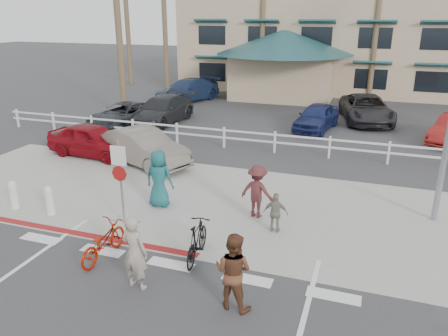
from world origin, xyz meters
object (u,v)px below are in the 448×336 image
at_px(sign_post, 121,179).
at_px(bike_black, 197,241).
at_px(bike_red, 103,242).
at_px(car_red_compact, 93,140).
at_px(car_white_sedan, 143,147).

height_order(sign_post, bike_black, sign_post).
relative_size(sign_post, bike_red, 1.64).
xyz_separation_m(sign_post, car_red_compact, (-4.76, 5.34, -0.74)).
height_order(bike_black, car_red_compact, car_red_compact).
relative_size(bike_red, car_white_sedan, 0.40).
distance_m(sign_post, car_red_compact, 7.19).
distance_m(bike_black, car_white_sedan, 7.92).
distance_m(sign_post, bike_black, 3.17).
height_order(sign_post, car_white_sedan, sign_post).
height_order(sign_post, bike_red, sign_post).
bearing_deg(car_white_sedan, car_red_compact, 106.35).
xyz_separation_m(car_white_sedan, car_red_compact, (-2.63, 0.28, -0.02)).
relative_size(bike_red, bike_black, 1.03).
height_order(bike_red, car_red_compact, car_red_compact).
bearing_deg(bike_red, sign_post, -71.55).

